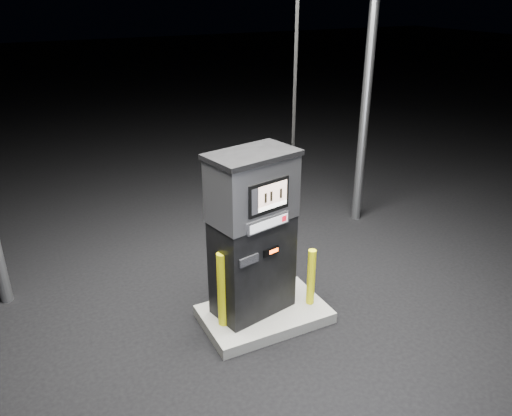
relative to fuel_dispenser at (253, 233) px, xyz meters
name	(u,v)px	position (x,y,z in m)	size (l,w,h in m)	color
ground	(264,319)	(0.11, -0.10, -1.24)	(80.00, 80.00, 0.00)	black
pump_island	(264,314)	(0.11, -0.10, -1.17)	(1.60, 1.00, 0.15)	slate
fuel_dispenser	(253,233)	(0.00, 0.00, 0.00)	(1.23, 0.83, 4.41)	black
bollard_left	(223,290)	(-0.47, -0.13, -0.60)	(0.13, 0.13, 0.99)	yellow
bollard_right	(311,277)	(0.73, -0.23, -0.70)	(0.11, 0.11, 0.79)	yellow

